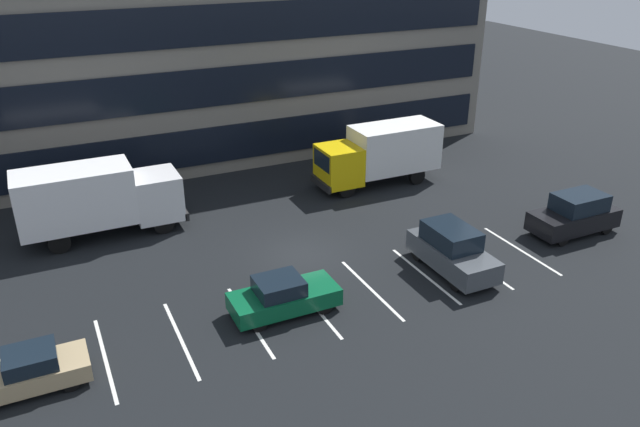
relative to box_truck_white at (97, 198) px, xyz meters
name	(u,v)px	position (x,y,z in m)	size (l,w,h in m)	color
ground_plane	(302,254)	(8.40, -6.21, -2.09)	(120.00, 120.00, 0.00)	black
office_building	(192,43)	(8.40, 11.74, 5.11)	(39.31, 12.12, 14.40)	slate
lot_markings	(343,297)	(8.40, -10.50, -2.08)	(19.74, 5.40, 0.01)	silver
box_truck_white	(97,198)	(0.00, 0.00, 0.00)	(8.00, 2.65, 3.71)	white
box_truck_yellow	(380,152)	(16.36, 0.04, -0.08)	(7.67, 2.54, 3.56)	yellow
suv_black	(575,214)	(21.94, -10.10, -1.07)	(4.66, 1.97, 2.11)	black
sedan_tan	(28,372)	(-3.93, -11.04, -1.40)	(4.06, 1.70, 1.45)	tan
sedan_forest	(283,296)	(5.68, -10.47, -1.34)	(4.43, 1.86, 1.59)	#0C5933
suv_charcoal	(452,250)	(13.94, -10.57, -1.06)	(1.99, 4.69, 2.12)	#474C51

